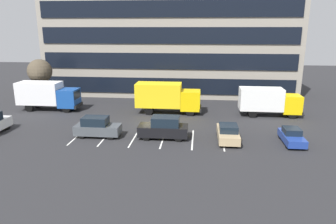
{
  "coord_description": "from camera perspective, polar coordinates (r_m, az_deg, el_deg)",
  "views": [
    {
      "loc": [
        4.67,
        -32.09,
        10.18
      ],
      "look_at": [
        1.4,
        0.3,
        1.4
      ],
      "focal_mm": 33.29,
      "sensor_mm": 36.0,
      "label": 1
    }
  ],
  "objects": [
    {
      "name": "box_truck_blue",
      "position": [
        42.56,
        -21.21,
        3.02
      ],
      "size": [
        7.76,
        2.57,
        3.6
      ],
      "color": "#194799",
      "rests_on": "ground_plane"
    },
    {
      "name": "office_building",
      "position": [
        50.34,
        0.43,
        11.7
      ],
      "size": [
        38.14,
        10.28,
        14.4
      ],
      "color": "gray",
      "rests_on": "ground_plane"
    },
    {
      "name": "lot_markings",
      "position": [
        30.01,
        -3.55,
        -4.76
      ],
      "size": [
        14.14,
        5.4,
        0.01
      ],
      "color": "silver",
      "rests_on": "ground_plane"
    },
    {
      "name": "sedan_tan",
      "position": [
        29.56,
        10.92,
        -3.78
      ],
      "size": [
        1.87,
        4.47,
        1.6
      ],
      "color": "tan",
      "rests_on": "ground_plane"
    },
    {
      "name": "suv_black",
      "position": [
        29.62,
        -0.77,
        -2.91
      ],
      "size": [
        4.69,
        1.99,
        2.12
      ],
      "color": "black",
      "rests_on": "ground_plane"
    },
    {
      "name": "sedan_navy",
      "position": [
        30.58,
        21.72,
        -4.15
      ],
      "size": [
        1.64,
        3.92,
        1.4
      ],
      "color": "navy",
      "rests_on": "ground_plane"
    },
    {
      "name": "bare_tree",
      "position": [
        46.23,
        -22.42,
        6.89
      ],
      "size": [
        3.28,
        3.28,
        6.15
      ],
      "color": "#473323",
      "rests_on": "ground_plane"
    },
    {
      "name": "suv_charcoal",
      "position": [
        30.86,
        -12.84,
        -2.7
      ],
      "size": [
        4.34,
        1.84,
        1.96
      ],
      "color": "#474C51",
      "rests_on": "ground_plane"
    },
    {
      "name": "box_truck_yellow_all",
      "position": [
        38.21,
        -0.21,
        2.86
      ],
      "size": [
        7.99,
        2.65,
        3.71
      ],
      "color": "yellow",
      "rests_on": "ground_plane"
    },
    {
      "name": "ground_plane",
      "position": [
        33.98,
        -2.41,
        -2.35
      ],
      "size": [
        120.0,
        120.0,
        0.0
      ],
      "primitive_type": "plane",
      "color": "#262628"
    },
    {
      "name": "box_truck_yellow",
      "position": [
        38.84,
        17.93,
        2.02
      ],
      "size": [
        7.23,
        2.39,
        3.35
      ],
      "color": "yellow",
      "rests_on": "ground_plane"
    }
  ]
}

